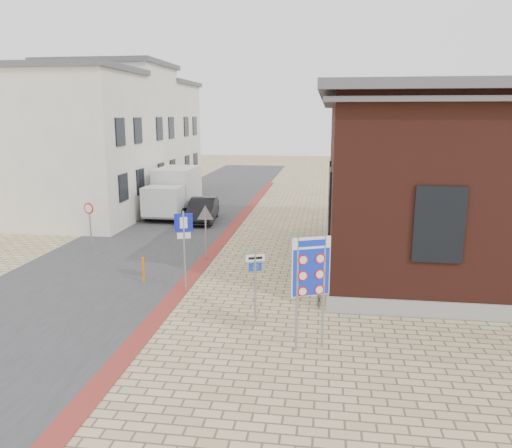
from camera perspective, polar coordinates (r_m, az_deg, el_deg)
The scene contains 16 objects.
ground at distance 14.81m, azimuth -3.59°, elevation -10.83°, with size 120.00×120.00×0.00m, color tan.
road_strip at distance 30.09m, azimuth -8.14°, elevation 1.08°, with size 7.00×60.00×0.02m, color #38383A.
curb_strip at distance 24.52m, azimuth -3.49°, elevation -1.38°, with size 0.60×40.00×0.02m, color maroon.
brick_building at distance 21.38m, azimuth 24.91°, elevation 4.92°, with size 13.00×13.00×6.80m.
townhouse_near at distance 28.89m, azimuth -20.73°, elevation 8.27°, with size 7.40×6.40×8.30m.
townhouse_mid at distance 34.26m, azimuth -15.96°, elevation 9.78°, with size 7.40×6.40×9.10m.
townhouse_far at distance 39.83m, azimuth -12.42°, elevation 9.68°, with size 7.40×6.40×8.30m.
bike_rack at distance 16.50m, azimuth 7.09°, elevation -7.45°, with size 0.08×1.80×0.60m.
sedan at distance 27.95m, azimuth -6.10°, elevation 1.62°, with size 1.38×3.97×1.31m, color black.
box_truck at distance 29.83m, azimuth -9.35°, elevation 3.70°, with size 2.28×5.28×2.76m.
border_sign at distance 12.40m, azimuth 6.30°, elevation -5.15°, with size 0.93×0.44×2.93m.
essen_sign at distance 14.44m, azimuth -0.09°, elevation -5.80°, with size 0.53×0.23×2.05m.
parking_sign at distance 16.67m, azimuth -8.23°, elevation -1.42°, with size 0.58×0.25×2.75m.
yield_sign at distance 20.34m, azimuth -5.79°, elevation 0.52°, with size 0.79×0.11×2.22m.
speed_sign at distance 22.87m, azimuth -18.46°, elevation 0.54°, with size 0.49×0.16×2.12m.
bollard at distance 18.13m, azimuth -12.75°, elevation -5.16°, with size 0.08×0.08×0.93m, color orange.
Camera 1 is at (2.80, -13.33, 5.82)m, focal length 35.00 mm.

